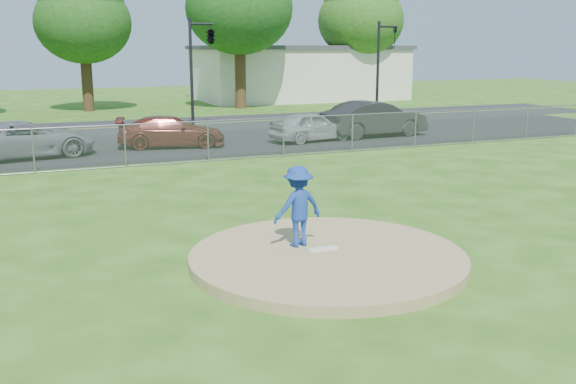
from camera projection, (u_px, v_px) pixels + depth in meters
name	position (u px, v px, depth m)	size (l,w,h in m)	color
ground	(196.00, 173.00, 21.54)	(120.00, 120.00, 0.00)	#275412
pitchers_mound	(327.00, 258.00, 12.52)	(5.40, 5.40, 0.20)	#9D8556
pitching_rubber	(323.00, 249.00, 12.67)	(0.60, 0.15, 0.04)	white
chain_link_fence	(181.00, 143.00, 23.18)	(40.00, 0.06, 1.50)	gray
parking_lot	(157.00, 146.00, 27.39)	(50.00, 8.00, 0.01)	black
street	(129.00, 127.00, 34.14)	(60.00, 7.00, 0.01)	black
commercial_building	(298.00, 72.00, 52.30)	(16.40, 9.40, 4.30)	beige
tree_center	(82.00, 10.00, 41.34)	(6.16, 6.16, 9.84)	#3A2415
tree_far_right	(361.00, 9.00, 50.03)	(6.72, 6.72, 10.74)	#392315
traffic_signal_center	(209.00, 38.00, 32.83)	(1.42, 2.48, 5.60)	black
traffic_signal_right	(382.00, 61.00, 36.97)	(1.28, 0.20, 5.60)	black
pitcher	(298.00, 206.00, 12.78)	(1.05, 0.61, 1.63)	#1B3C94
parked_car_gray	(26.00, 139.00, 24.35)	(2.33, 5.06, 1.41)	gray
parked_car_darkred	(171.00, 132.00, 27.01)	(1.82, 4.47, 1.30)	maroon
parked_car_pearl	(311.00, 127.00, 28.70)	(1.55, 3.86, 1.32)	#AFB2B4
parked_car_charcoal	(374.00, 119.00, 30.26)	(1.76, 5.06, 1.67)	#232426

